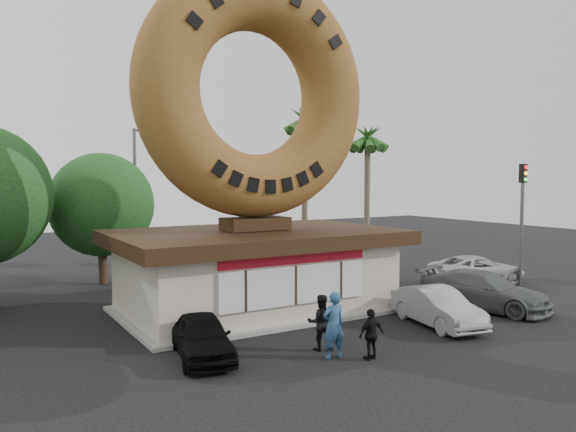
{
  "coord_description": "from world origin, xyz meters",
  "views": [
    {
      "loc": [
        -10.46,
        -13.95,
        5.43
      ],
      "look_at": [
        0.33,
        4.0,
        3.96
      ],
      "focal_mm": 35.0,
      "sensor_mm": 36.0,
      "label": 1
    }
  ],
  "objects_px": {
    "street_lamp": "(138,194)",
    "car_grey": "(484,290)",
    "traffic_signal": "(522,208)",
    "person_right": "(371,334)",
    "car_silver": "(437,307)",
    "person_center": "(321,322)",
    "giant_donut": "(255,93)",
    "person_left": "(334,325)",
    "car_black": "(202,336)",
    "car_white": "(476,269)",
    "donut_shop": "(256,267)"
  },
  "relations": [
    {
      "from": "street_lamp",
      "to": "car_grey",
      "type": "height_order",
      "value": "street_lamp"
    },
    {
      "from": "traffic_signal",
      "to": "person_right",
      "type": "bearing_deg",
      "value": -159.5
    },
    {
      "from": "traffic_signal",
      "to": "person_right",
      "type": "relative_size",
      "value": 3.98
    },
    {
      "from": "car_silver",
      "to": "person_center",
      "type": "bearing_deg",
      "value": -167.89
    },
    {
      "from": "giant_donut",
      "to": "person_left",
      "type": "height_order",
      "value": "giant_donut"
    },
    {
      "from": "car_black",
      "to": "car_white",
      "type": "height_order",
      "value": "car_white"
    },
    {
      "from": "car_silver",
      "to": "car_grey",
      "type": "distance_m",
      "value": 3.66
    },
    {
      "from": "car_silver",
      "to": "car_black",
      "type": "bearing_deg",
      "value": -176.3
    },
    {
      "from": "traffic_signal",
      "to": "car_grey",
      "type": "relative_size",
      "value": 1.14
    },
    {
      "from": "street_lamp",
      "to": "car_grey",
      "type": "distance_m",
      "value": 18.08
    },
    {
      "from": "person_left",
      "to": "person_center",
      "type": "distance_m",
      "value": 0.89
    },
    {
      "from": "person_center",
      "to": "car_white",
      "type": "relative_size",
      "value": 0.35
    },
    {
      "from": "person_right",
      "to": "street_lamp",
      "type": "bearing_deg",
      "value": -85.75
    },
    {
      "from": "donut_shop",
      "to": "car_silver",
      "type": "height_order",
      "value": "donut_shop"
    },
    {
      "from": "donut_shop",
      "to": "person_left",
      "type": "xyz_separation_m",
      "value": [
        -0.79,
        -6.51,
        -0.76
      ]
    },
    {
      "from": "person_left",
      "to": "car_black",
      "type": "height_order",
      "value": "person_left"
    },
    {
      "from": "person_left",
      "to": "car_black",
      "type": "xyz_separation_m",
      "value": [
        -3.36,
        2.04,
        -0.35
      ]
    },
    {
      "from": "person_left",
      "to": "giant_donut",
      "type": "bearing_deg",
      "value": -95.26
    },
    {
      "from": "giant_donut",
      "to": "car_grey",
      "type": "relative_size",
      "value": 1.85
    },
    {
      "from": "street_lamp",
      "to": "person_right",
      "type": "xyz_separation_m",
      "value": [
        1.94,
        -17.21,
        -3.72
      ]
    },
    {
      "from": "person_center",
      "to": "person_right",
      "type": "height_order",
      "value": "person_center"
    },
    {
      "from": "street_lamp",
      "to": "car_grey",
      "type": "xyz_separation_m",
      "value": [
        9.99,
        -14.61,
        -3.71
      ]
    },
    {
      "from": "giant_donut",
      "to": "person_center",
      "type": "relative_size",
      "value": 5.63
    },
    {
      "from": "street_lamp",
      "to": "person_left",
      "type": "relative_size",
      "value": 3.98
    },
    {
      "from": "street_lamp",
      "to": "car_black",
      "type": "bearing_deg",
      "value": -99.02
    },
    {
      "from": "car_silver",
      "to": "car_grey",
      "type": "height_order",
      "value": "car_grey"
    },
    {
      "from": "car_grey",
      "to": "person_right",
      "type": "bearing_deg",
      "value": -178.34
    },
    {
      "from": "giant_donut",
      "to": "street_lamp",
      "type": "distance_m",
      "value": 11.02
    },
    {
      "from": "street_lamp",
      "to": "car_black",
      "type": "relative_size",
      "value": 2.09
    },
    {
      "from": "person_center",
      "to": "car_grey",
      "type": "distance_m",
      "value": 8.86
    },
    {
      "from": "car_silver",
      "to": "car_white",
      "type": "xyz_separation_m",
      "value": [
        7.91,
        4.95,
        0.01
      ]
    },
    {
      "from": "giant_donut",
      "to": "person_right",
      "type": "bearing_deg",
      "value": -89.31
    },
    {
      "from": "car_black",
      "to": "car_grey",
      "type": "height_order",
      "value": "car_grey"
    },
    {
      "from": "giant_donut",
      "to": "car_grey",
      "type": "height_order",
      "value": "giant_donut"
    },
    {
      "from": "street_lamp",
      "to": "traffic_signal",
      "type": "distance_m",
      "value": 19.9
    },
    {
      "from": "person_left",
      "to": "car_white",
      "type": "distance_m",
      "value": 14.58
    },
    {
      "from": "car_grey",
      "to": "car_black",
      "type": "bearing_deg",
      "value": 163.13
    },
    {
      "from": "traffic_signal",
      "to": "person_center",
      "type": "bearing_deg",
      "value": -166.05
    },
    {
      "from": "person_right",
      "to": "car_grey",
      "type": "xyz_separation_m",
      "value": [
        8.04,
        2.6,
        0.01
      ]
    },
    {
      "from": "person_center",
      "to": "car_black",
      "type": "height_order",
      "value": "person_center"
    },
    {
      "from": "person_right",
      "to": "car_grey",
      "type": "relative_size",
      "value": 0.29
    },
    {
      "from": "donut_shop",
      "to": "car_black",
      "type": "distance_m",
      "value": 6.2
    },
    {
      "from": "person_left",
      "to": "car_white",
      "type": "relative_size",
      "value": 0.4
    },
    {
      "from": "car_black",
      "to": "car_grey",
      "type": "bearing_deg",
      "value": 11.78
    },
    {
      "from": "person_center",
      "to": "car_silver",
      "type": "height_order",
      "value": "person_center"
    },
    {
      "from": "donut_shop",
      "to": "person_left",
      "type": "height_order",
      "value": "donut_shop"
    },
    {
      "from": "person_right",
      "to": "car_silver",
      "type": "xyz_separation_m",
      "value": [
        4.5,
        1.72,
        -0.07
      ]
    },
    {
      "from": "donut_shop",
      "to": "car_black",
      "type": "height_order",
      "value": "donut_shop"
    },
    {
      "from": "car_black",
      "to": "car_silver",
      "type": "relative_size",
      "value": 0.91
    },
    {
      "from": "traffic_signal",
      "to": "car_black",
      "type": "bearing_deg",
      "value": -172.25
    }
  ]
}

